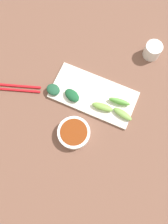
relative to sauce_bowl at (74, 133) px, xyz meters
The scene contains 10 objects.
tabletop 0.12m from the sauce_bowl, 16.91° to the right, with size 2.10×2.10×0.02m, color brown.
sauce_bowl is the anchor object (origin of this frame).
serving_plate 0.18m from the sauce_bowl, ahead, with size 0.17×0.34×0.01m, color silver.
broccoli_stalk_0 0.15m from the sauce_bowl, 23.74° to the right, with size 0.03×0.08×0.02m, color #79AC48.
broccoli_stalk_1 0.20m from the sauce_bowl, 45.12° to the right, with size 0.03×0.08×0.02m, color #77A84C.
broccoli_stalk_2 0.22m from the sauce_bowl, 31.54° to the right, with size 0.02×0.09×0.03m, color #5DA843.
broccoli_leafy_3 0.19m from the sauce_bowl, 49.60° to the left, with size 0.05×0.06×0.02m, color #1E4F34.
broccoli_leafy_4 0.15m from the sauce_bowl, 27.12° to the left, with size 0.04×0.07×0.02m, color #18532D.
chopsticks 0.32m from the sauce_bowl, 76.81° to the left, with size 0.10×0.23×0.01m.
tea_cup 0.47m from the sauce_bowl, 19.49° to the right, with size 0.07×0.07×0.06m, color white.
Camera 1 is at (-0.26, -0.07, 0.93)m, focal length 38.15 mm.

